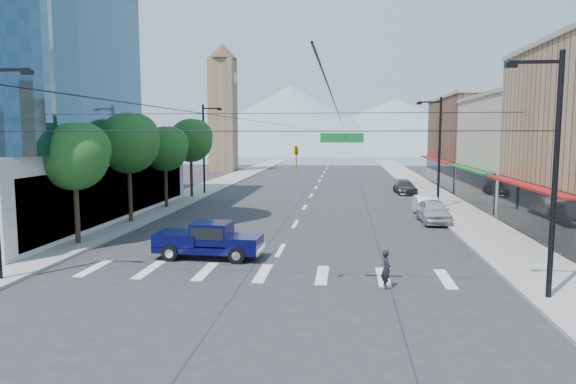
{
  "coord_description": "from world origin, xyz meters",
  "views": [
    {
      "loc": [
        3.35,
        -20.2,
        6.1
      ],
      "look_at": [
        0.3,
        6.88,
        3.0
      ],
      "focal_mm": 32.0,
      "sensor_mm": 36.0,
      "label": 1
    }
  ],
  "objects_px": {
    "pedestrian": "(386,269)",
    "parked_car_mid": "(426,206)",
    "pickup_truck": "(208,239)",
    "parked_car_far": "(405,187)",
    "parked_car_near": "(434,211)"
  },
  "relations": [
    {
      "from": "pickup_truck",
      "to": "parked_car_mid",
      "type": "height_order",
      "value": "pickup_truck"
    },
    {
      "from": "pickup_truck",
      "to": "parked_car_far",
      "type": "distance_m",
      "value": 31.53
    },
    {
      "from": "pickup_truck",
      "to": "parked_car_far",
      "type": "height_order",
      "value": "pickup_truck"
    },
    {
      "from": "pedestrian",
      "to": "parked_car_far",
      "type": "xyz_separation_m",
      "value": [
        4.41,
        32.93,
        -0.11
      ]
    },
    {
      "from": "parked_car_far",
      "to": "pedestrian",
      "type": "bearing_deg",
      "value": -102.45
    },
    {
      "from": "pedestrian",
      "to": "parked_car_far",
      "type": "distance_m",
      "value": 33.23
    },
    {
      "from": "parked_car_near",
      "to": "parked_car_mid",
      "type": "bearing_deg",
      "value": 88.43
    },
    {
      "from": "parked_car_mid",
      "to": "pedestrian",
      "type": "bearing_deg",
      "value": -104.96
    },
    {
      "from": "pedestrian",
      "to": "parked_car_mid",
      "type": "bearing_deg",
      "value": -25.08
    },
    {
      "from": "pickup_truck",
      "to": "pedestrian",
      "type": "xyz_separation_m",
      "value": [
        8.32,
        -4.09,
        -0.15
      ]
    },
    {
      "from": "pedestrian",
      "to": "parked_car_near",
      "type": "height_order",
      "value": "parked_car_near"
    },
    {
      "from": "pedestrian",
      "to": "parked_car_mid",
      "type": "xyz_separation_m",
      "value": [
        4.41,
        18.8,
        -0.05
      ]
    },
    {
      "from": "parked_car_near",
      "to": "parked_car_far",
      "type": "xyz_separation_m",
      "value": [
        0.0,
        17.29,
        -0.13
      ]
    },
    {
      "from": "pedestrian",
      "to": "pickup_truck",
      "type": "bearing_deg",
      "value": 51.97
    },
    {
      "from": "parked_car_near",
      "to": "pedestrian",
      "type": "bearing_deg",
      "value": -107.31
    }
  ]
}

